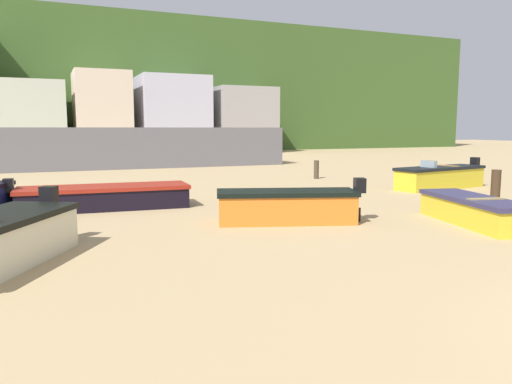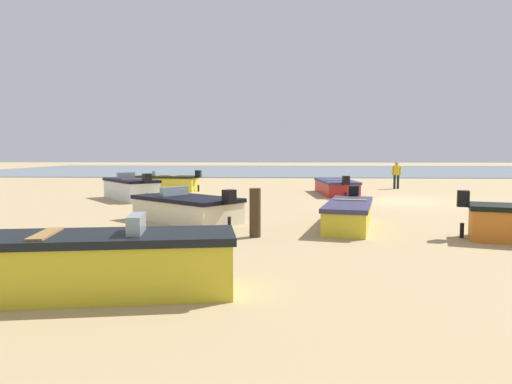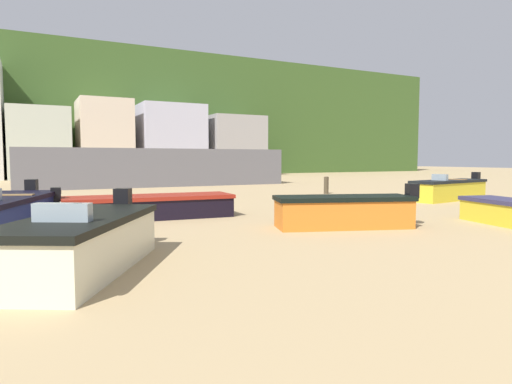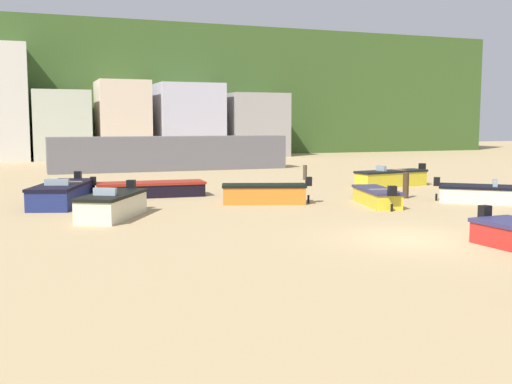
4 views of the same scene
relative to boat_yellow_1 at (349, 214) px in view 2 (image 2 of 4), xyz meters
name	(u,v)px [view 2 (image 2 of 4)]	position (x,y,z in m)	size (l,w,h in m)	color
ground_plane	(395,201)	(-3.20, -7.29, -0.38)	(160.00, 160.00, 0.00)	tan
tidal_water	(320,170)	(-3.20, -43.29, -0.35)	(80.00, 36.00, 0.06)	gray
boat_yellow_1	(349,214)	(0.00, 0.00, 0.00)	(2.03, 4.06, 1.05)	gold
boat_cream_2	(187,209)	(4.87, -0.86, 0.02)	(3.83, 3.59, 1.09)	beige
boat_red_5	(336,187)	(-0.97, -10.45, 0.01)	(1.87, 4.87, 1.07)	#B1241F
boat_yellow_7	(84,264)	(4.95, 6.49, 0.10)	(4.79, 1.93, 1.25)	gold
boat_yellow_8	(167,183)	(8.22, -11.96, 0.07)	(3.81, 1.79, 1.17)	gold
boat_white_9	(131,189)	(8.78, -7.47, 0.11)	(3.36, 3.68, 1.25)	white
mooring_post_mid_beach	(255,213)	(2.62, 1.66, 0.24)	(0.29, 0.29, 1.24)	#402E1D
beach_walker_foreground	(396,173)	(-5.01, -14.18, 0.58)	(0.54, 0.37, 1.62)	black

